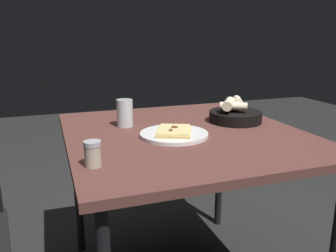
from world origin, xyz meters
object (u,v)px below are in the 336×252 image
object	(u,v)px
beer_glass	(125,115)
pepper_shaker	(93,155)
bread_basket	(235,114)
dining_table	(184,147)
pizza_plate	(174,133)

from	to	relation	value
beer_glass	pepper_shaker	bearing A→B (deg)	65.81
bread_basket	pepper_shaker	xyz separation A→B (m)	(0.69, 0.35, 0.00)
dining_table	pepper_shaker	bearing A→B (deg)	33.93
pizza_plate	bread_basket	distance (m)	0.36
pepper_shaker	beer_glass	bearing A→B (deg)	-114.19
beer_glass	pepper_shaker	xyz separation A→B (m)	(0.19, 0.43, -0.02)
dining_table	pizza_plate	world-z (taller)	pizza_plate
dining_table	pizza_plate	xyz separation A→B (m)	(0.06, 0.05, 0.08)
dining_table	bread_basket	bearing A→B (deg)	-164.86
pizza_plate	bread_basket	xyz separation A→B (m)	(-0.34, -0.13, 0.02)
dining_table	beer_glass	xyz separation A→B (m)	(0.21, -0.16, 0.12)
pepper_shaker	dining_table	bearing A→B (deg)	-146.07
pizza_plate	bread_basket	bearing A→B (deg)	-159.72
bread_basket	pepper_shaker	size ratio (longest dim) A/B	2.98
bread_basket	dining_table	bearing A→B (deg)	15.14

